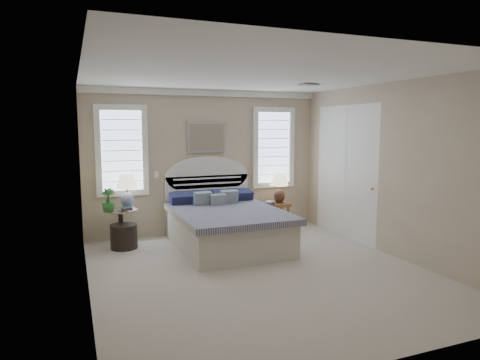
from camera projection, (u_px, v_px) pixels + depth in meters
name	position (u px, v px, depth m)	size (l,w,h in m)	color
floor	(260.00, 272.00, 5.97)	(4.50, 5.00, 0.01)	beige
ceiling	(261.00, 75.00, 5.63)	(4.50, 5.00, 0.01)	white
wall_back	(206.00, 162.00, 8.11)	(4.50, 0.02, 2.70)	#BEA88F
wall_left	(85.00, 184.00, 4.98)	(0.02, 5.00, 2.70)	#BEA88F
wall_right	(393.00, 170.00, 6.62)	(0.02, 5.00, 2.70)	#BEA88F
crown_molding	(206.00, 93.00, 7.91)	(4.50, 0.08, 0.12)	white
hvac_vent	(309.00, 85.00, 6.81)	(0.30, 0.20, 0.02)	#B2B2B2
switch_plate	(157.00, 175.00, 7.77)	(0.08, 0.01, 0.12)	white
window_left	(122.00, 151.00, 7.49)	(0.90, 0.06, 1.60)	#AEC3DD
window_right	(273.00, 148.00, 8.57)	(0.90, 0.06, 1.60)	#AEC3DD
painting	(207.00, 137.00, 8.01)	(0.74, 0.04, 0.58)	silver
closet_door	(345.00, 172.00, 7.74)	(0.02, 1.80, 2.40)	white
bed	(225.00, 223.00, 7.27)	(1.72, 2.28, 1.47)	#B8B2A1
side_table_left	(121.00, 224.00, 7.21)	(0.56, 0.56, 0.63)	black
nightstand_right	(275.00, 210.00, 8.38)	(0.50, 0.40, 0.53)	#976231
floor_pot	(124.00, 236.00, 7.11)	(0.44, 0.44, 0.40)	black
lamp_left	(127.00, 187.00, 7.31)	(0.44, 0.44, 0.59)	silver
lamp_right	(279.00, 185.00, 8.36)	(0.37, 0.37, 0.59)	black
potted_plant	(108.00, 200.00, 6.95)	(0.22, 0.22, 0.39)	#2A692C
books_left	(127.00, 209.00, 7.15)	(0.18, 0.15, 0.04)	maroon
books_right	(270.00, 203.00, 8.15)	(0.23, 0.20, 0.08)	maroon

